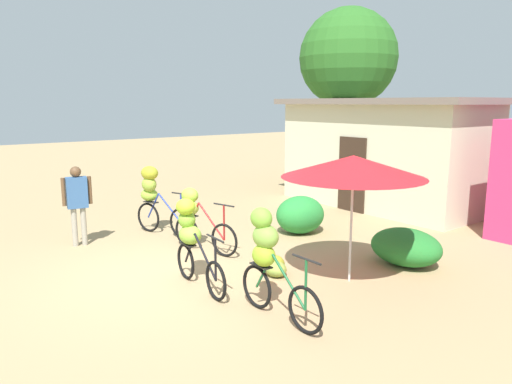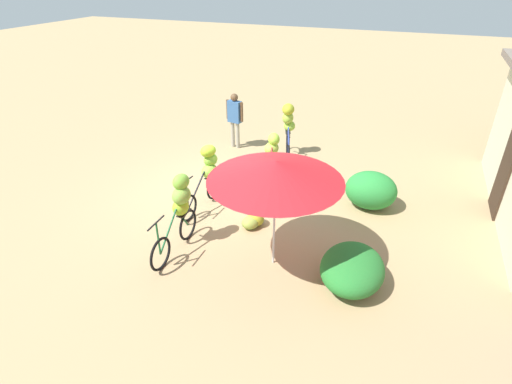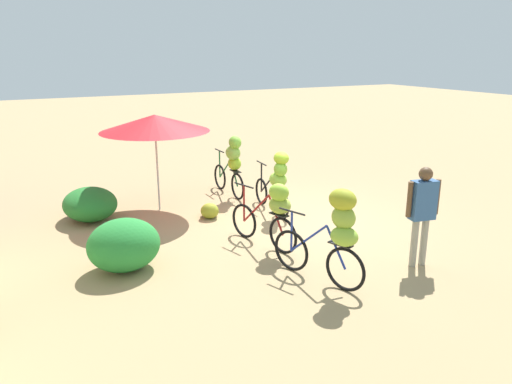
{
  "view_description": "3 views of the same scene",
  "coord_description": "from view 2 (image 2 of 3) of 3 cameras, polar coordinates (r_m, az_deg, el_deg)",
  "views": [
    {
      "loc": [
        7.03,
        -3.65,
        2.9
      ],
      "look_at": [
        0.07,
        1.68,
        1.26
      ],
      "focal_mm": 33.63,
      "sensor_mm": 36.0,
      "label": 1
    },
    {
      "loc": [
        7.57,
        3.99,
        4.82
      ],
      "look_at": [
        0.92,
        1.37,
        0.78
      ],
      "focal_mm": 28.12,
      "sensor_mm": 36.0,
      "label": 2
    },
    {
      "loc": [
        -7.98,
        4.98,
        3.39
      ],
      "look_at": [
        -0.3,
        0.96,
        0.84
      ],
      "focal_mm": 34.28,
      "sensor_mm": 36.0,
      "label": 3
    }
  ],
  "objects": [
    {
      "name": "ground_plane",
      "position": [
        9.82,
        -5.44,
        -0.03
      ],
      "size": [
        60.0,
        60.0,
        0.0
      ],
      "primitive_type": "plane",
      "color": "tan"
    },
    {
      "name": "hedge_bush_front_left",
      "position": [
        9.37,
        16.03,
        0.26
      ],
      "size": [
        0.98,
        1.14,
        0.84
      ],
      "primitive_type": "ellipsoid",
      "color": "#288737",
      "rests_on": "ground"
    },
    {
      "name": "hedge_bush_front_right",
      "position": [
        7.12,
        13.53,
        -10.58
      ],
      "size": [
        1.33,
        1.08,
        0.66
      ],
      "primitive_type": "ellipsoid",
      "color": "#24742C",
      "rests_on": "ground"
    },
    {
      "name": "market_umbrella",
      "position": [
        6.55,
        2.8,
        3.04
      ],
      "size": [
        2.29,
        2.29,
        2.08
      ],
      "color": "beige",
      "rests_on": "ground"
    },
    {
      "name": "bicycle_leftmost",
      "position": [
        11.4,
        4.62,
        9.31
      ],
      "size": [
        1.6,
        0.66,
        1.52
      ],
      "color": "black",
      "rests_on": "ground"
    },
    {
      "name": "bicycle_near_pile",
      "position": [
        9.99,
        2.27,
        5.26
      ],
      "size": [
        1.61,
        0.55,
        1.23
      ],
      "color": "black",
      "rests_on": "ground"
    },
    {
      "name": "bicycle_center_loaded",
      "position": [
        9.03,
        -6.95,
        2.91
      ],
      "size": [
        1.66,
        0.41,
        1.39
      ],
      "color": "black",
      "rests_on": "ground"
    },
    {
      "name": "bicycle_by_shop",
      "position": [
        7.66,
        -10.87,
        -2.19
      ],
      "size": [
        1.63,
        0.35,
        1.49
      ],
      "color": "black",
      "rests_on": "ground"
    },
    {
      "name": "banana_pile_on_ground",
      "position": [
        8.46,
        -0.39,
        -4.04
      ],
      "size": [
        0.61,
        0.53,
        0.33
      ],
      "color": "olive",
      "rests_on": "ground"
    },
    {
      "name": "person_vendor",
      "position": [
        11.95,
        -3.04,
        10.85
      ],
      "size": [
        0.27,
        0.57,
        1.64
      ],
      "color": "gray",
      "rests_on": "ground"
    }
  ]
}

